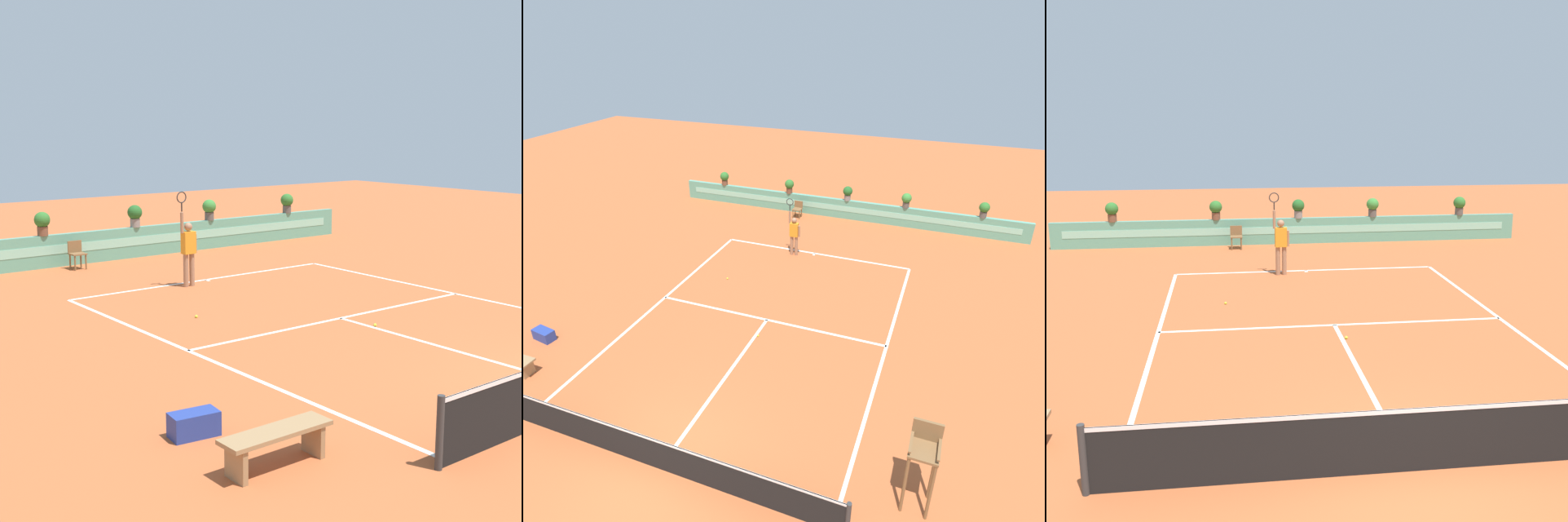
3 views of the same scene
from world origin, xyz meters
The scene contains 13 objects.
ground_plane centered at (0.00, 6.00, 0.00)m, with size 60.00×60.00×0.00m, color #B2562D.
court_lines centered at (0.00, 6.72, 0.00)m, with size 8.32×11.94×0.01m.
back_wall_barrier centered at (0.00, 16.39, 0.50)m, with size 18.00×0.21×1.00m.
ball_kid_chair centered at (-2.14, 15.66, 0.48)m, with size 0.44×0.44×0.85m.
bench_courtside centered at (-6.00, 1.34, 0.38)m, with size 1.60×0.44×0.51m.
gear_bag centered at (-6.29, 2.83, 0.18)m, with size 0.70×0.36×0.36m, color navy.
tennis_player centered at (-0.83, 11.45, 1.05)m, with size 0.62×0.24×2.58m.
tennis_ball_near_baseline centered at (-2.57, 8.45, 0.03)m, with size 0.07×0.07×0.07m, color #CCE033.
tennis_ball_mid_court centered at (0.10, 5.42, 0.03)m, with size 0.07×0.07×0.07m, color #CCE033.
potted_plant_left centered at (-2.87, 16.39, 1.41)m, with size 0.48×0.48×0.72m.
potted_plant_far_right centered at (6.76, 16.39, 1.41)m, with size 0.48×0.48×0.72m.
potted_plant_centre centered at (0.28, 16.39, 1.41)m, with size 0.48×0.48×0.72m.
potted_plant_right centered at (3.22, 16.39, 1.41)m, with size 0.48×0.48×0.72m.
Camera 1 is at (-11.93, -5.92, 4.40)m, focal length 53.29 mm.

